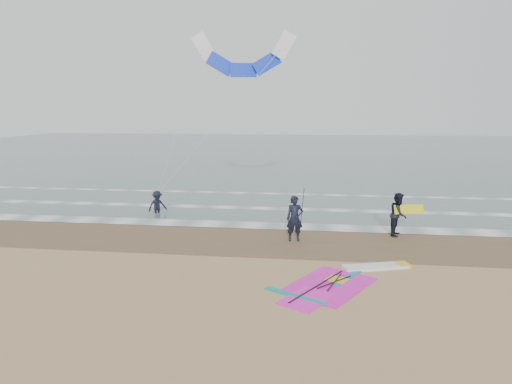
# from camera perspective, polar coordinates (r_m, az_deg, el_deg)

# --- Properties ---
(ground) EXTENTS (120.00, 120.00, 0.00)m
(ground) POSITION_cam_1_polar(r_m,az_deg,el_deg) (13.57, 3.65, -13.13)
(ground) COLOR tan
(ground) RESTS_ON ground
(sea_water) EXTENTS (120.00, 80.00, 0.02)m
(sea_water) POSITION_cam_1_polar(r_m,az_deg,el_deg) (60.67, 6.70, 5.10)
(sea_water) COLOR #47605E
(sea_water) RESTS_ON ground
(wet_sand_band) EXTENTS (120.00, 5.00, 0.01)m
(wet_sand_band) POSITION_cam_1_polar(r_m,az_deg,el_deg) (19.21, 4.86, -6.03)
(wet_sand_band) COLOR brown
(wet_sand_band) RESTS_ON ground
(foam_waterline) EXTENTS (120.00, 9.15, 0.02)m
(foam_waterline) POSITION_cam_1_polar(r_m,az_deg,el_deg) (23.50, 5.36, -2.95)
(foam_waterline) COLOR white
(foam_waterline) RESTS_ON ground
(windsurf_rig) EXTENTS (4.83, 4.58, 0.12)m
(windsurf_rig) POSITION_cam_1_polar(r_m,az_deg,el_deg) (15.05, 10.88, -10.76)
(windsurf_rig) COLOR white
(windsurf_rig) RESTS_ON ground
(person_standing) EXTENTS (0.77, 0.59, 1.91)m
(person_standing) POSITION_cam_1_polar(r_m,az_deg,el_deg) (18.90, 4.87, -3.33)
(person_standing) COLOR black
(person_standing) RESTS_ON ground
(person_walking) EXTENTS (0.95, 1.08, 1.87)m
(person_walking) POSITION_cam_1_polar(r_m,az_deg,el_deg) (20.62, 17.38, -2.67)
(person_walking) COLOR black
(person_walking) RESTS_ON ground
(person_wading) EXTENTS (1.13, 1.11, 1.56)m
(person_wading) POSITION_cam_1_polar(r_m,az_deg,el_deg) (24.39, -12.26, -0.86)
(person_wading) COLOR black
(person_wading) RESTS_ON ground
(held_pole) EXTENTS (0.17, 0.86, 1.82)m
(held_pole) POSITION_cam_1_polar(r_m,az_deg,el_deg) (18.79, 5.80, -2.03)
(held_pole) COLOR black
(held_pole) RESTS_ON ground
(carried_kiteboard) EXTENTS (1.30, 0.51, 0.39)m
(carried_kiteboard) POSITION_cam_1_polar(r_m,az_deg,el_deg) (20.55, 18.56, -2.07)
(carried_kiteboard) COLOR yellow
(carried_kiteboard) RESTS_ON ground
(surf_kite) EXTENTS (7.01, 4.20, 8.79)m
(surf_kite) POSITION_cam_1_polar(r_m,az_deg,el_deg) (26.92, -1.62, 16.37)
(surf_kite) COLOR white
(surf_kite) RESTS_ON ground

